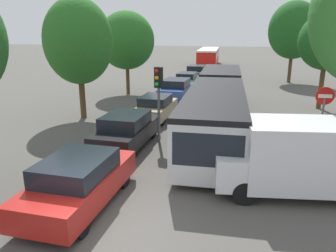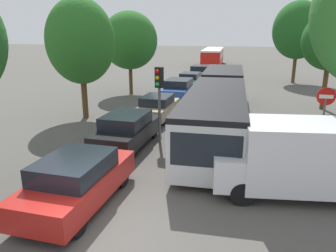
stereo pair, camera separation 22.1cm
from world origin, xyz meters
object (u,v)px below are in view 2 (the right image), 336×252
articulated_bus (220,99)px  queued_car_green (190,80)px  tree_left_mid (82,44)px  queued_car_red (77,181)px  queued_car_graphite (200,72)px  no_entry_sign (324,111)px  city_bus_rear (213,56)px  traffic_light (159,88)px  tree_right_far (298,30)px  queued_car_black (127,130)px  tree_left_far (130,41)px  queued_car_blue (179,89)px  tree_right_mid (331,41)px  queued_car_tan (158,107)px  white_van (303,157)px

articulated_bus → queued_car_green: size_ratio=4.16×
queued_car_green → tree_left_mid: (-4.19, -11.44, 3.53)m
queued_car_green → tree_left_mid: tree_left_mid is taller
queued_car_red → queued_car_graphite: queued_car_red is taller
queued_car_red → no_entry_sign: no_entry_sign is taller
city_bus_rear → queued_car_green: bearing=178.0°
traffic_light → tree_right_far: 21.57m
queued_car_black → tree_left_far: tree_left_far is taller
queued_car_red → tree_left_mid: 10.82m
queued_car_black → queued_car_blue: 10.42m
traffic_light → queued_car_blue: bearing=-157.2°
city_bus_rear → traffic_light: bearing=179.9°
queued_car_black → queued_car_green: bearing=1.7°
city_bus_rear → queued_car_green: city_bus_rear is taller
queued_car_black → queued_car_blue: queued_car_blue is taller
queued_car_graphite → queued_car_black: bearing=-178.7°
traffic_light → tree_right_mid: size_ratio=0.56×
city_bus_rear → tree_left_far: size_ratio=1.76×
queued_car_tan → tree_right_far: (9.27, 15.91, 4.22)m
articulated_bus → queued_car_green: articulated_bus is taller
queued_car_tan → tree_right_far: tree_right_far is taller
queued_car_green → tree_left_far: tree_left_far is taller
queued_car_tan → tree_left_far: 8.82m
queued_car_green → tree_right_far: bearing=-58.7°
queued_car_black → tree_right_mid: tree_right_mid is taller
white_van → tree_left_far: (-10.78, 14.73, 2.91)m
tree_left_far → white_van: bearing=-53.8°
tree_right_mid → queued_car_green: bearing=148.2°
white_van → queued_car_graphite: bearing=-82.6°
queued_car_red → tree_left_mid: tree_left_mid is taller
queued_car_blue → queued_car_graphite: bearing=1.5°
tree_right_mid → queued_car_black: bearing=-135.7°
city_bus_rear → tree_right_mid: size_ratio=1.85×
traffic_light → no_entry_sign: bearing=104.2°
no_entry_sign → tree_left_mid: size_ratio=0.42×
queued_car_green → tree_right_far: tree_right_far is taller
tree_left_far → queued_car_blue: bearing=-18.2°
traffic_light → white_van: bearing=71.8°
articulated_bus → queued_car_green: (-3.49, 11.26, -0.71)m
tree_left_mid → tree_right_mid: (13.88, 5.43, 0.05)m
queued_car_graphite → articulated_bus: bearing=-166.4°
queued_car_black → queued_car_green: queued_car_black is taller
queued_car_black → queued_car_tan: queued_car_black is taller
articulated_bus → tree_right_mid: 8.62m
white_van → tree_right_far: tree_right_far is taller
queued_car_tan → tree_right_mid: (9.74, 4.78, 3.57)m
queued_car_red → city_bus_rear: bearing=2.5°
queued_car_red → queued_car_blue: bearing=2.8°
white_van → no_entry_sign: bearing=-116.6°
no_entry_sign → queued_car_black: bearing=-85.6°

